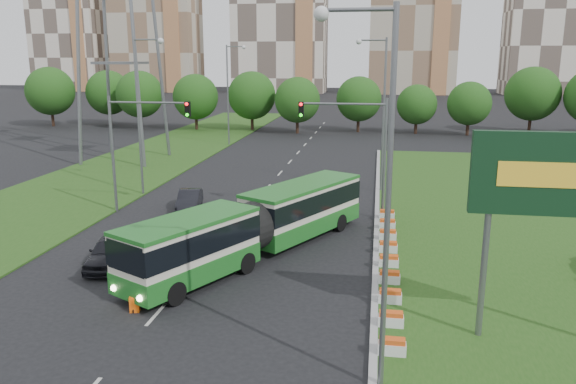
% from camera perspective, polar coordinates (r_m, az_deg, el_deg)
% --- Properties ---
extents(ground, '(360.00, 360.00, 0.00)m').
position_cam_1_polar(ground, '(29.17, -3.20, -7.62)').
color(ground, black).
rests_on(ground, ground).
extents(grass_median, '(14.00, 60.00, 0.15)m').
position_cam_1_polar(grass_median, '(36.79, 19.90, -3.80)').
color(grass_median, '#214C15').
rests_on(grass_median, ground).
extents(median_kerb, '(0.30, 60.00, 0.18)m').
position_cam_1_polar(median_kerb, '(36.10, 8.99, -3.44)').
color(median_kerb, '#9C9C9C').
rests_on(median_kerb, ground).
extents(left_verge, '(12.00, 110.00, 0.10)m').
position_cam_1_polar(left_verge, '(57.80, -15.47, 2.57)').
color(left_verge, '#214C15').
rests_on(left_verge, ground).
extents(lane_markings, '(0.20, 100.00, 0.01)m').
position_cam_1_polar(lane_markings, '(48.56, -1.64, 0.99)').
color(lane_markings, '#BAB9B2').
rests_on(lane_markings, ground).
extents(flower_planters, '(1.10, 18.10, 0.60)m').
position_cam_1_polar(flower_planters, '(29.16, 10.20, -6.88)').
color(flower_planters, silver).
rests_on(flower_planters, grass_median).
extents(billboard, '(6.00, 0.37, 8.00)m').
position_cam_1_polar(billboard, '(21.94, 25.72, 0.76)').
color(billboard, slate).
rests_on(billboard, ground).
extents(traffic_mast_median, '(5.76, 0.32, 8.00)m').
position_cam_1_polar(traffic_mast_median, '(36.94, 7.34, 5.37)').
color(traffic_mast_median, slate).
rests_on(traffic_mast_median, ground).
extents(traffic_mast_left, '(5.76, 0.32, 8.00)m').
position_cam_1_polar(traffic_mast_left, '(39.46, -15.39, 5.51)').
color(traffic_mast_left, slate).
rests_on(traffic_mast_left, ground).
extents(street_lamps, '(36.00, 60.00, 12.00)m').
position_cam_1_polar(street_lamps, '(37.91, -4.54, 6.63)').
color(street_lamps, slate).
rests_on(street_lamps, ground).
extents(tree_line, '(120.00, 8.00, 9.00)m').
position_cam_1_polar(tree_line, '(81.89, 12.15, 8.98)').
color(tree_line, '#1C4913').
rests_on(tree_line, ground).
extents(apartment_tower_west, '(26.00, 15.00, 48.00)m').
position_cam_1_polar(apartment_tower_west, '(190.76, -13.28, 17.18)').
color(apartment_tower_west, '#BDB198').
rests_on(apartment_tower_west, ground).
extents(apartment_tower_cwest, '(28.00, 15.00, 52.00)m').
position_cam_1_polar(apartment_tower_cwest, '(179.93, -0.80, 18.41)').
color(apartment_tower_cwest, '#EFE3D0').
rests_on(apartment_tower_cwest, ground).
extents(apartment_tower_ceast, '(25.00, 15.00, 50.00)m').
position_cam_1_polar(apartment_tower_ceast, '(177.39, 12.70, 17.84)').
color(apartment_tower_ceast, '#BDB198').
rests_on(apartment_tower_ceast, ground).
extents(apartment_tower_east, '(27.00, 15.00, 47.00)m').
position_cam_1_polar(apartment_tower_east, '(183.72, 25.74, 16.25)').
color(apartment_tower_east, '#EFE3D0').
rests_on(apartment_tower_east, ground).
extents(midrise_west, '(22.00, 14.00, 36.00)m').
position_cam_1_polar(midrise_west, '(203.52, -21.29, 14.70)').
color(midrise_west, '#EFE3D0').
rests_on(midrise_west, ground).
extents(articulated_bus, '(2.67, 17.15, 2.82)m').
position_cam_1_polar(articulated_bus, '(30.46, -3.75, -3.27)').
color(articulated_bus, beige).
rests_on(articulated_bus, ground).
extents(car_left_near, '(2.57, 4.84, 1.57)m').
position_cam_1_polar(car_left_near, '(30.49, -17.54, -5.74)').
color(car_left_near, black).
rests_on(car_left_near, ground).
extents(car_left_far, '(2.28, 4.43, 1.39)m').
position_cam_1_polar(car_left_far, '(40.31, -9.97, -0.80)').
color(car_left_far, black).
rests_on(car_left_far, ground).
extents(pedestrian, '(0.50, 0.69, 1.73)m').
position_cam_1_polar(pedestrian, '(25.73, -15.33, -8.99)').
color(pedestrian, gray).
rests_on(pedestrian, ground).
extents(shopping_trolley, '(0.40, 0.42, 0.68)m').
position_cam_1_polar(shopping_trolley, '(25.06, -15.32, -10.92)').
color(shopping_trolley, '#FF5E0D').
rests_on(shopping_trolley, ground).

